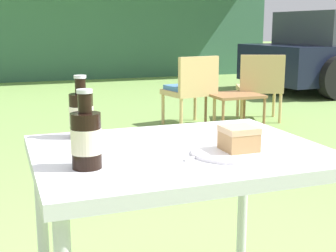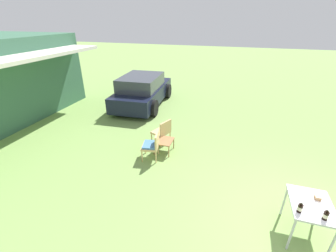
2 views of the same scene
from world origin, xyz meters
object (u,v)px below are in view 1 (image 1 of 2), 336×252
(wicker_chair_plain, at_px, (260,83))
(garden_side_table, at_px, (235,97))
(cola_bottle_near, at_px, (81,114))
(cake_on_plate, at_px, (235,145))
(patio_table, at_px, (179,173))
(wicker_chair_cushioned, at_px, (191,87))
(cola_bottle_far, at_px, (86,138))

(wicker_chair_plain, relative_size, garden_side_table, 1.43)
(cola_bottle_near, bearing_deg, cake_on_plate, -43.39)
(patio_table, bearing_deg, wicker_chair_cushioned, 66.61)
(wicker_chair_cushioned, xyz_separation_m, patio_table, (-1.54, -3.55, 0.22))
(cola_bottle_near, bearing_deg, wicker_chair_plain, 50.87)
(patio_table, height_order, cake_on_plate, cake_on_plate)
(cake_on_plate, relative_size, cola_bottle_far, 1.09)
(cola_bottle_near, bearing_deg, garden_side_table, 54.16)
(patio_table, xyz_separation_m, cola_bottle_near, (-0.26, 0.25, 0.16))
(cake_on_plate, bearing_deg, cola_bottle_near, 136.61)
(garden_side_table, distance_m, cola_bottle_near, 3.85)
(patio_table, distance_m, cake_on_plate, 0.21)
(wicker_chair_plain, xyz_separation_m, garden_side_table, (-0.44, -0.19, -0.12))
(wicker_chair_plain, distance_m, garden_side_table, 0.49)
(garden_side_table, relative_size, cola_bottle_far, 2.65)
(garden_side_table, bearing_deg, patio_table, -120.62)
(garden_side_table, relative_size, cake_on_plate, 2.43)
(wicker_chair_cushioned, distance_m, wicker_chair_plain, 0.88)
(wicker_chair_cushioned, relative_size, garden_side_table, 1.43)
(wicker_chair_plain, height_order, patio_table, wicker_chair_plain)
(cola_bottle_far, bearing_deg, wicker_chair_cushioned, 63.29)
(cake_on_plate, bearing_deg, wicker_chair_plain, 57.94)
(patio_table, distance_m, cola_bottle_far, 0.36)
(wicker_chair_plain, relative_size, cola_bottle_near, 3.80)
(wicker_chair_plain, bearing_deg, cake_on_plate, 79.62)
(wicker_chair_cushioned, xyz_separation_m, cake_on_plate, (-1.41, -3.67, 0.33))
(wicker_chair_cushioned, distance_m, cola_bottle_near, 3.78)
(patio_table, height_order, cola_bottle_near, cola_bottle_near)
(wicker_chair_cushioned, bearing_deg, garden_side_table, 143.69)
(garden_side_table, bearing_deg, wicker_chair_cushioned, 154.93)
(wicker_chair_cushioned, bearing_deg, patio_table, 55.37)
(cake_on_plate, xyz_separation_m, cola_bottle_near, (-0.39, 0.37, 0.05))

